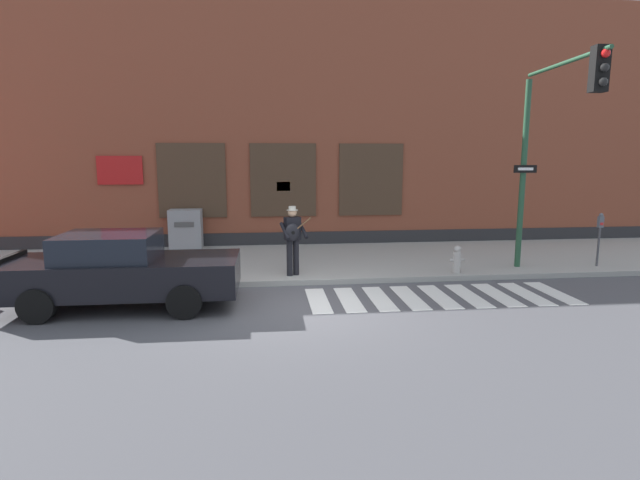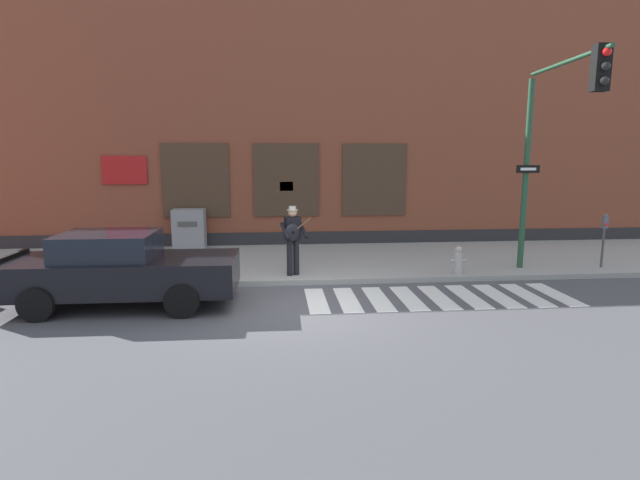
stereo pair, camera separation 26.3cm
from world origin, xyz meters
name	(u,v)px [view 1 (the left image)]	position (x,y,z in m)	size (l,w,h in m)	color
ground_plane	(298,307)	(0.00, 0.00, 0.00)	(160.00, 160.00, 0.00)	#4C4C51
sidewalk	(288,262)	(0.00, 4.21, 0.07)	(28.00, 4.99, 0.13)	#9E9E99
building_backdrop	(280,127)	(0.00, 8.70, 4.12)	(28.00, 4.06, 8.24)	brown
crosswalk	(439,297)	(3.15, 0.41, 0.01)	(5.78, 1.90, 0.01)	silver
red_car	(121,270)	(-3.57, 0.42, 0.77)	(4.62, 2.02, 1.53)	black
busker	(293,236)	(0.04, 2.23, 1.12)	(0.78, 0.67, 1.72)	black
traffic_light	(551,130)	(6.00, 1.29, 3.65)	(0.66, 3.42, 5.04)	#234C33
parking_meter	(600,231)	(8.25, 2.39, 1.08)	(0.13, 0.11, 1.44)	#47474C
utility_box	(186,229)	(-3.14, 6.25, 0.77)	(1.01, 0.62, 1.26)	gray
fire_hydrant	(457,259)	(4.19, 2.06, 0.48)	(0.38, 0.20, 0.70)	#B2ADA8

